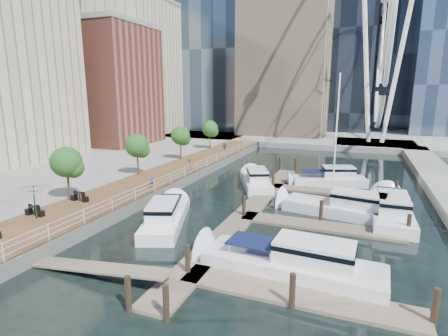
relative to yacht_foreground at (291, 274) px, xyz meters
name	(u,v)px	position (x,y,z in m)	size (l,w,h in m)	color
ground	(161,251)	(-8.37, -0.25, 0.00)	(520.00, 520.00, 0.00)	black
boardwalk	(162,179)	(-17.37, 14.75, 0.50)	(6.00, 60.00, 1.00)	brown
seawall	(186,181)	(-14.37, 14.75, 0.50)	(0.25, 60.00, 1.00)	#595954
land_far	(324,122)	(-8.37, 101.75, 0.50)	(200.00, 114.00, 1.00)	gray
pier	(375,145)	(5.63, 51.75, 0.50)	(14.00, 12.00, 1.00)	gray
railing	(185,172)	(-14.47, 14.75, 1.52)	(0.10, 60.00, 1.05)	white
floating_docks	(309,211)	(-0.40, 9.73, 0.49)	(16.00, 34.00, 2.60)	#6D6051
midrise_condos	(65,71)	(-41.93, 26.57, 13.42)	(19.00, 67.00, 28.00)	#BCAD8E
street_trees	(137,146)	(-19.77, 13.75, 4.29)	(2.60, 42.60, 4.60)	#3F2B1C
cafe_tables	(14,220)	(-18.77, -2.25, 1.37)	(2.50, 13.70, 0.74)	black
yacht_foreground	(291,274)	(0.00, 0.00, 0.00)	(2.95, 10.99, 2.15)	silver
pedestrian_near	(152,181)	(-15.22, 9.55, 1.74)	(0.54, 0.35, 1.47)	#485360
pedestrian_mid	(189,165)	(-15.30, 17.52, 1.75)	(0.72, 0.56, 1.49)	#8D6A61
pedestrian_far	(225,147)	(-16.35, 31.63, 1.74)	(0.87, 0.36, 1.49)	#373945
moored_yachts	(321,215)	(0.49, 10.52, 0.00)	(20.94, 35.22, 11.50)	white
cafe_seating	(1,213)	(-18.54, -3.23, 2.25)	(3.66, 8.23, 2.60)	#103D11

